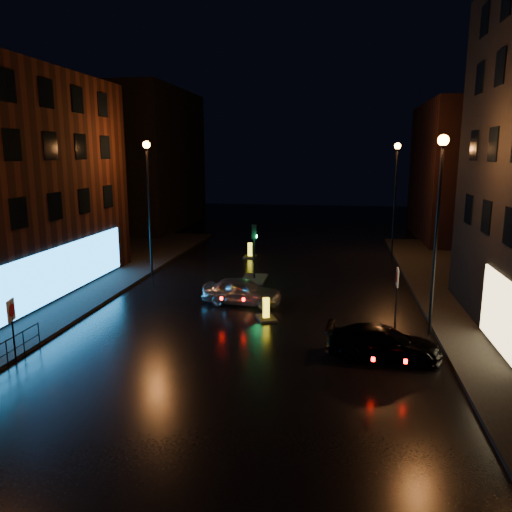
# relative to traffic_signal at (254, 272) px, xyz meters

# --- Properties ---
(ground) EXTENTS (120.00, 120.00, 0.00)m
(ground) POSITION_rel_traffic_signal_xyz_m (1.20, -14.00, -0.50)
(ground) COLOR black
(ground) RESTS_ON ground
(pavement_left) EXTENTS (12.00, 44.00, 0.15)m
(pavement_left) POSITION_rel_traffic_signal_xyz_m (-12.80, -6.00, -0.43)
(pavement_left) COLOR black
(pavement_left) RESTS_ON ground
(building_far_left) EXTENTS (8.00, 16.00, 14.00)m
(building_far_left) POSITION_rel_traffic_signal_xyz_m (-14.80, 21.00, 6.50)
(building_far_left) COLOR black
(building_far_left) RESTS_ON ground
(building_far_right) EXTENTS (8.00, 14.00, 12.00)m
(building_far_right) POSITION_rel_traffic_signal_xyz_m (16.20, 18.00, 5.50)
(building_far_right) COLOR black
(building_far_right) RESTS_ON ground
(street_lamp_lfar) EXTENTS (0.44, 0.44, 8.37)m
(street_lamp_lfar) POSITION_rel_traffic_signal_xyz_m (-6.60, -0.00, 5.06)
(street_lamp_lfar) COLOR black
(street_lamp_lfar) RESTS_ON ground
(street_lamp_rnear) EXTENTS (0.44, 0.44, 8.37)m
(street_lamp_rnear) POSITION_rel_traffic_signal_xyz_m (9.00, -8.00, 5.06)
(street_lamp_rnear) COLOR black
(street_lamp_rnear) RESTS_ON ground
(street_lamp_rfar) EXTENTS (0.44, 0.44, 8.37)m
(street_lamp_rfar) POSITION_rel_traffic_signal_xyz_m (9.00, 8.00, 5.06)
(street_lamp_rfar) COLOR black
(street_lamp_rfar) RESTS_ON ground
(traffic_signal) EXTENTS (1.40, 2.40, 3.45)m
(traffic_signal) POSITION_rel_traffic_signal_xyz_m (0.00, 0.00, 0.00)
(traffic_signal) COLOR black
(traffic_signal) RESTS_ON ground
(silver_hatchback) EXTENTS (4.19, 2.02, 1.38)m
(silver_hatchback) POSITION_rel_traffic_signal_xyz_m (0.21, -5.05, 0.19)
(silver_hatchback) COLOR #B7BBBF
(silver_hatchback) RESTS_ON ground
(dark_sedan) EXTENTS (4.36, 1.99, 1.24)m
(dark_sedan) POSITION_rel_traffic_signal_xyz_m (6.78, -11.03, 0.12)
(dark_sedan) COLOR black
(dark_sedan) RESTS_ON ground
(bollard_near) EXTENTS (1.19, 1.40, 1.04)m
(bollard_near) POSITION_rel_traffic_signal_xyz_m (1.77, -7.26, -0.27)
(bollard_near) COLOR black
(bollard_near) RESTS_ON ground
(bollard_far) EXTENTS (0.88, 1.29, 1.10)m
(bollard_far) POSITION_rel_traffic_signal_xyz_m (-1.43, 6.68, -0.26)
(bollard_far) COLOR black
(bollard_far) RESTS_ON ground
(road_sign_left) EXTENTS (0.19, 0.59, 2.44)m
(road_sign_left) POSITION_rel_traffic_signal_xyz_m (-6.70, -13.68, 1.33)
(road_sign_left) COLOR black
(road_sign_left) RESTS_ON ground
(road_sign_right) EXTENTS (0.08, 0.62, 2.56)m
(road_sign_right) POSITION_rel_traffic_signal_xyz_m (7.70, -6.72, 1.42)
(road_sign_right) COLOR black
(road_sign_right) RESTS_ON ground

